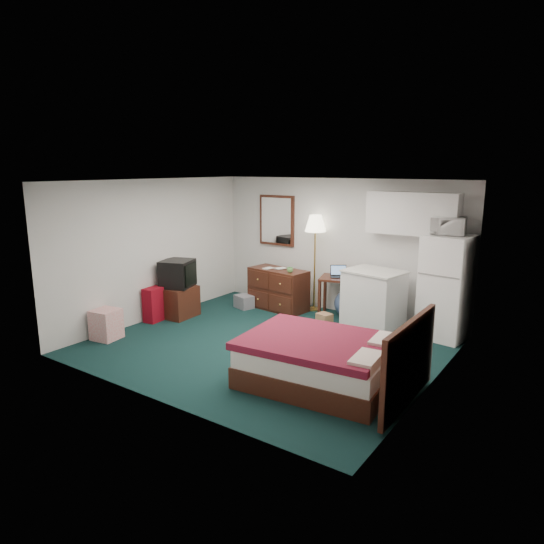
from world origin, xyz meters
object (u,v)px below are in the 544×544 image
Objects in this scene: desk at (336,297)px; bed at (319,361)px; kitchen_counter at (373,301)px; suitcase at (154,304)px; fridge at (446,287)px; dresser at (278,289)px; tv_stand at (178,302)px; floor_lamp at (315,263)px.

bed is at bearing -84.54° from desk.
suitcase is at bearing -141.35° from kitchen_counter.
fridge is 2.80m from bed.
suitcase is at bearing -119.47° from dresser.
fridge is 4.66m from tv_stand.
desk is at bearing 18.37° from dresser.
dresser reaches higher than desk.
kitchen_counter reaches higher than bed.
tv_stand is at bearing -146.44° from kitchen_counter.
floor_lamp is 3.00× the size of tv_stand.
suitcase is at bearing -131.71° from floor_lamp.
dresser is 1.18× the size of kitchen_counter.
kitchen_counter is 0.59× the size of fridge.
fridge is 2.73× the size of suitcase.
dresser is 1.91m from tv_stand.
dresser is 2.35m from suitcase.
fridge is (2.49, -0.17, -0.08)m from floor_lamp.
dresser is at bearing -171.54° from kitchen_counter.
suitcase is (-2.53, -2.11, -0.06)m from desk.
dresser reaches higher than tv_stand.
desk is (1.13, 0.23, -0.02)m from dresser.
desk is 1.21× the size of tv_stand.
floor_lamp is 1.86× the size of kitchen_counter.
fridge is 2.74× the size of tv_stand.
floor_lamp reaches higher than fridge.
fridge is 0.92× the size of bed.
kitchen_counter is (1.38, -0.41, -0.42)m from floor_lamp.
desk is 2.01m from fridge.
suitcase is (-0.15, -0.44, 0.03)m from tv_stand.
desk is 2.91m from tv_stand.
desk is 0.41× the size of bed.
bed is at bearing -100.24° from fridge.
suitcase is (-3.37, -1.82, -0.19)m from kitchen_counter.
floor_lamp is at bearing 115.51° from bed.
floor_lamp is 0.77m from desk.
desk is at bearing -12.61° from floor_lamp.
fridge is (3.09, 0.18, 0.44)m from dresser.
fridge reaches higher than tv_stand.
kitchen_counter is 0.54× the size of bed.
bed is at bearing -72.81° from kitchen_counter.
desk is 0.44× the size of fridge.
dresser is 1.98m from kitchen_counter.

